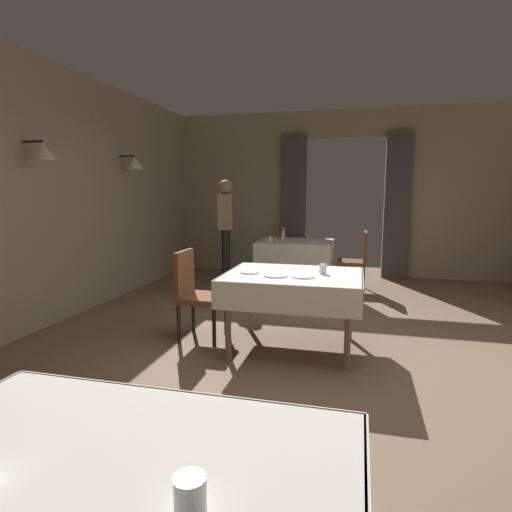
{
  "coord_description": "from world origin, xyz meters",
  "views": [
    {
      "loc": [
        0.3,
        -3.75,
        1.52
      ],
      "look_at": [
        -0.67,
        0.13,
        0.92
      ],
      "focal_mm": 29.36,
      "sensor_mm": 36.0,
      "label": 1
    }
  ],
  "objects_px": {
    "chair_mid_left": "(195,290)",
    "plate_mid_d": "(303,276)",
    "glass_near_a": "(190,495)",
    "person_waiter_by_doorway": "(226,225)",
    "plate_mid_a": "(249,272)",
    "flower_vase_far": "(283,233)",
    "dining_table_mid": "(293,283)",
    "plate_mid_c": "(275,275)",
    "glass_mid_b": "(323,269)",
    "plate_far_c": "(310,241)",
    "dining_table_near": "(95,506)",
    "glass_far_b": "(270,239)",
    "chair_far_right": "(357,258)",
    "dining_table_far": "(295,247)"
  },
  "relations": [
    {
      "from": "plate_far_c",
      "to": "glass_near_a",
      "type": "bearing_deg",
      "value": -86.17
    },
    {
      "from": "dining_table_near",
      "to": "glass_near_a",
      "type": "distance_m",
      "value": 0.34
    },
    {
      "from": "chair_far_right",
      "to": "person_waiter_by_doorway",
      "type": "xyz_separation_m",
      "value": [
        -2.03,
        -0.36,
        0.51
      ]
    },
    {
      "from": "plate_mid_a",
      "to": "flower_vase_far",
      "type": "height_order",
      "value": "flower_vase_far"
    },
    {
      "from": "glass_near_a",
      "to": "glass_mid_b",
      "type": "relative_size",
      "value": 0.98
    },
    {
      "from": "plate_mid_a",
      "to": "plate_far_c",
      "type": "relative_size",
      "value": 0.76
    },
    {
      "from": "dining_table_far",
      "to": "dining_table_mid",
      "type": "bearing_deg",
      "value": -81.71
    },
    {
      "from": "glass_near_a",
      "to": "person_waiter_by_doorway",
      "type": "xyz_separation_m",
      "value": [
        -1.69,
        5.44,
        0.23
      ]
    },
    {
      "from": "chair_mid_left",
      "to": "flower_vase_far",
      "type": "bearing_deg",
      "value": 81.61
    },
    {
      "from": "dining_table_near",
      "to": "chair_mid_left",
      "type": "height_order",
      "value": "chair_mid_left"
    },
    {
      "from": "dining_table_near",
      "to": "glass_far_b",
      "type": "bearing_deg",
      "value": 97.1
    },
    {
      "from": "chair_far_right",
      "to": "plate_mid_d",
      "type": "height_order",
      "value": "chair_far_right"
    },
    {
      "from": "dining_table_far",
      "to": "glass_mid_b",
      "type": "bearing_deg",
      "value": -75.98
    },
    {
      "from": "plate_mid_a",
      "to": "plate_mid_d",
      "type": "xyz_separation_m",
      "value": [
        0.54,
        -0.08,
        0.0
      ]
    },
    {
      "from": "dining_table_near",
      "to": "glass_mid_b",
      "type": "relative_size",
      "value": 15.32
    },
    {
      "from": "glass_near_a",
      "to": "glass_far_b",
      "type": "bearing_deg",
      "value": 100.13
    },
    {
      "from": "glass_near_a",
      "to": "person_waiter_by_doorway",
      "type": "distance_m",
      "value": 5.7
    },
    {
      "from": "plate_mid_d",
      "to": "flower_vase_far",
      "type": "height_order",
      "value": "flower_vase_far"
    },
    {
      "from": "glass_near_a",
      "to": "flower_vase_far",
      "type": "bearing_deg",
      "value": 98.19
    },
    {
      "from": "chair_mid_left",
      "to": "chair_far_right",
      "type": "distance_m",
      "value": 3.13
    },
    {
      "from": "glass_mid_b",
      "to": "plate_far_c",
      "type": "distance_m",
      "value": 2.75
    },
    {
      "from": "glass_near_a",
      "to": "plate_mid_a",
      "type": "xyz_separation_m",
      "value": [
        -0.65,
        3.02,
        -0.04
      ]
    },
    {
      "from": "glass_near_a",
      "to": "plate_far_c",
      "type": "distance_m",
      "value": 5.87
    },
    {
      "from": "chair_far_right",
      "to": "glass_mid_b",
      "type": "xyz_separation_m",
      "value": [
        -0.3,
        -2.66,
        0.28
      ]
    },
    {
      "from": "chair_mid_left",
      "to": "chair_far_right",
      "type": "height_order",
      "value": "same"
    },
    {
      "from": "dining_table_far",
      "to": "plate_mid_a",
      "type": "relative_size",
      "value": 6.61
    },
    {
      "from": "plate_mid_a",
      "to": "person_waiter_by_doorway",
      "type": "relative_size",
      "value": 0.11
    },
    {
      "from": "chair_far_right",
      "to": "person_waiter_by_doorway",
      "type": "bearing_deg",
      "value": -169.84
    },
    {
      "from": "dining_table_far",
      "to": "chair_mid_left",
      "type": "distance_m",
      "value": 2.82
    },
    {
      "from": "dining_table_mid",
      "to": "flower_vase_far",
      "type": "bearing_deg",
      "value": 102.29
    },
    {
      "from": "chair_far_right",
      "to": "glass_far_b",
      "type": "xyz_separation_m",
      "value": [
        -1.35,
        -0.17,
        0.28
      ]
    },
    {
      "from": "glass_far_b",
      "to": "dining_table_mid",
      "type": "bearing_deg",
      "value": -73.1
    },
    {
      "from": "dining_table_far",
      "to": "glass_far_b",
      "type": "relative_size",
      "value": 14.32
    },
    {
      "from": "dining_table_mid",
      "to": "glass_far_b",
      "type": "distance_m",
      "value": 2.67
    },
    {
      "from": "dining_table_mid",
      "to": "glass_mid_b",
      "type": "xyz_separation_m",
      "value": [
        0.28,
        0.06,
        0.14
      ]
    },
    {
      "from": "dining_table_mid",
      "to": "person_waiter_by_doorway",
      "type": "distance_m",
      "value": 2.79
    },
    {
      "from": "flower_vase_far",
      "to": "chair_mid_left",
      "type": "bearing_deg",
      "value": -98.39
    },
    {
      "from": "plate_mid_d",
      "to": "plate_mid_c",
      "type": "bearing_deg",
      "value": -177.2
    },
    {
      "from": "plate_mid_c",
      "to": "glass_far_b",
      "type": "relative_size",
      "value": 2.72
    },
    {
      "from": "plate_mid_d",
      "to": "glass_far_b",
      "type": "distance_m",
      "value": 2.84
    },
    {
      "from": "flower_vase_far",
      "to": "glass_far_b",
      "type": "height_order",
      "value": "flower_vase_far"
    },
    {
      "from": "chair_far_right",
      "to": "flower_vase_far",
      "type": "bearing_deg",
      "value": 173.22
    },
    {
      "from": "dining_table_mid",
      "to": "person_waiter_by_doorway",
      "type": "xyz_separation_m",
      "value": [
        -1.45,
        2.36,
        0.36
      ]
    },
    {
      "from": "plate_mid_c",
      "to": "person_waiter_by_doorway",
      "type": "relative_size",
      "value": 0.13
    },
    {
      "from": "flower_vase_far",
      "to": "glass_far_b",
      "type": "distance_m",
      "value": 0.36
    },
    {
      "from": "chair_mid_left",
      "to": "plate_mid_d",
      "type": "distance_m",
      "value": 1.19
    },
    {
      "from": "plate_mid_a",
      "to": "plate_mid_c",
      "type": "relative_size",
      "value": 0.8
    },
    {
      "from": "plate_mid_c",
      "to": "chair_far_right",
      "type": "bearing_deg",
      "value": 75.9
    },
    {
      "from": "dining_table_far",
      "to": "glass_mid_b",
      "type": "height_order",
      "value": "glass_mid_b"
    },
    {
      "from": "flower_vase_far",
      "to": "person_waiter_by_doorway",
      "type": "height_order",
      "value": "person_waiter_by_doorway"
    }
  ]
}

